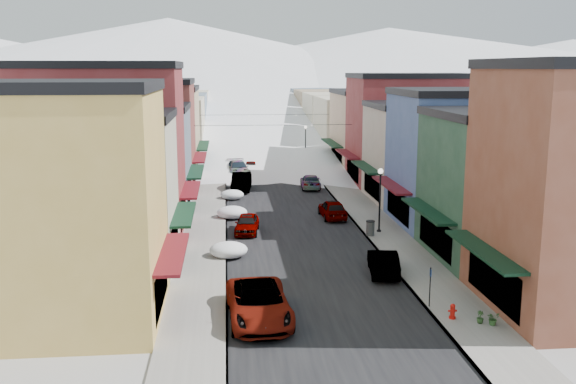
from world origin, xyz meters
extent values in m
plane|color=gray|center=(0.00, 0.00, 0.00)|extent=(600.00, 600.00, 0.00)
cube|color=black|center=(0.00, 60.00, 0.01)|extent=(10.00, 160.00, 0.01)
cube|color=gray|center=(-6.60, 60.00, 0.07)|extent=(3.20, 160.00, 0.15)
cube|color=gray|center=(6.60, 60.00, 0.07)|extent=(3.20, 160.00, 0.15)
cube|color=slate|center=(-5.05, 60.00, 0.07)|extent=(0.10, 160.00, 0.15)
cube|color=slate|center=(5.05, 60.00, 0.07)|extent=(0.10, 160.00, 0.15)
cube|color=gold|center=(-13.20, 4.00, 5.50)|extent=(10.00, 8.50, 11.00)
cube|color=black|center=(-13.20, 4.00, 11.25)|extent=(10.20, 8.70, 0.50)
cube|color=maroon|center=(-7.60, 4.00, 3.20)|extent=(1.20, 7.22, 0.15)
cube|color=beige|center=(-13.20, 12.50, 4.50)|extent=(10.00, 8.00, 9.00)
cube|color=black|center=(-13.20, 12.50, 9.25)|extent=(10.20, 8.20, 0.50)
cube|color=black|center=(-7.60, 12.50, 3.20)|extent=(1.20, 6.80, 0.15)
cube|color=maroon|center=(-13.70, 20.50, 6.00)|extent=(11.00, 8.00, 12.00)
cube|color=black|center=(-13.70, 20.50, 12.25)|extent=(11.20, 8.20, 0.50)
cube|color=maroon|center=(-7.60, 20.50, 3.20)|extent=(1.20, 6.80, 0.15)
cube|color=slate|center=(-13.20, 29.00, 4.25)|extent=(10.00, 9.00, 8.50)
cube|color=black|center=(-13.20, 29.00, 8.75)|extent=(10.20, 9.20, 0.50)
cube|color=black|center=(-7.60, 29.00, 3.20)|extent=(1.20, 7.65, 0.15)
cube|color=maroon|center=(-14.20, 38.00, 5.25)|extent=(12.00, 9.00, 10.50)
cube|color=black|center=(-14.20, 38.00, 10.75)|extent=(12.20, 9.20, 0.50)
cube|color=maroon|center=(-7.60, 38.00, 3.20)|extent=(1.20, 7.65, 0.15)
cube|color=tan|center=(-13.20, 48.00, 4.75)|extent=(10.00, 11.00, 9.50)
cube|color=black|center=(-13.20, 48.00, 9.75)|extent=(10.20, 11.20, 0.50)
cube|color=black|center=(-7.60, 48.00, 3.20)|extent=(1.20, 9.35, 0.15)
cube|color=black|center=(7.60, 3.00, 3.20)|extent=(1.20, 7.65, 0.15)
cube|color=#20432E|center=(13.20, 12.00, 4.50)|extent=(10.00, 9.00, 9.00)
cube|color=black|center=(13.20, 12.00, 9.25)|extent=(10.20, 9.20, 0.50)
cube|color=black|center=(7.60, 12.00, 3.20)|extent=(1.20, 7.65, 0.15)
cube|color=#3E568C|center=(13.20, 21.00, 5.00)|extent=(10.00, 9.00, 10.00)
cube|color=black|center=(13.20, 21.00, 10.25)|extent=(10.20, 9.20, 0.50)
cube|color=maroon|center=(7.60, 21.00, 3.20)|extent=(1.20, 7.65, 0.15)
cube|color=#B8A994|center=(13.70, 30.00, 4.25)|extent=(11.00, 9.00, 8.50)
cube|color=black|center=(13.70, 30.00, 8.75)|extent=(11.20, 9.20, 0.50)
cube|color=black|center=(7.60, 30.00, 3.20)|extent=(1.20, 7.65, 0.15)
cube|color=maroon|center=(14.20, 39.00, 5.50)|extent=(12.00, 9.00, 11.00)
cube|color=black|center=(14.20, 39.00, 11.25)|extent=(12.20, 9.20, 0.50)
cube|color=maroon|center=(7.60, 39.00, 3.20)|extent=(1.20, 7.65, 0.15)
cube|color=tan|center=(13.20, 49.00, 4.50)|extent=(10.00, 11.00, 9.00)
cube|color=black|center=(13.20, 49.00, 9.25)|extent=(10.20, 11.20, 0.50)
cube|color=black|center=(7.60, 49.00, 3.20)|extent=(1.20, 9.35, 0.15)
cube|color=gray|center=(-12.50, 62.00, 4.00)|extent=(9.00, 13.00, 8.00)
cube|color=gray|center=(12.50, 62.00, 4.00)|extent=(9.00, 13.00, 8.00)
cube|color=gray|center=(-12.50, 76.00, 4.00)|extent=(9.00, 13.00, 8.00)
cube|color=gray|center=(12.50, 76.00, 4.00)|extent=(9.00, 13.00, 8.00)
cube|color=gray|center=(-12.50, 90.00, 4.00)|extent=(9.00, 13.00, 8.00)
cube|color=gray|center=(12.50, 90.00, 4.00)|extent=(9.00, 13.00, 8.00)
cube|color=gray|center=(-12.50, 104.00, 4.00)|extent=(9.00, 13.00, 8.00)
cube|color=gray|center=(12.50, 104.00, 4.00)|extent=(9.00, 13.00, 8.00)
cube|color=silver|center=(0.00, 225.00, 6.00)|extent=(360.00, 40.00, 12.00)
cone|color=white|center=(-30.00, 275.00, 17.00)|extent=(300.00, 300.00, 34.00)
cone|color=white|center=(70.00, 270.00, 15.00)|extent=(320.00, 320.00, 30.00)
cone|color=white|center=(170.00, 290.00, 13.00)|extent=(280.00, 280.00, 26.00)
cylinder|color=black|center=(0.00, 40.00, 6.20)|extent=(16.40, 0.04, 0.04)
cylinder|color=black|center=(0.00, 55.00, 6.20)|extent=(16.40, 0.04, 0.04)
imported|color=white|center=(-3.50, 3.00, 0.88)|extent=(3.25, 6.47, 1.76)
imported|color=#999CA1|center=(-3.50, 19.85, 0.70)|extent=(2.13, 4.29, 1.41)
imported|color=black|center=(-3.50, 36.71, 0.86)|extent=(2.27, 5.37, 1.72)
imported|color=#A4A6AC|center=(-3.66, 45.79, 0.81)|extent=(2.88, 5.83, 1.63)
imported|color=black|center=(4.21, 9.37, 0.74)|extent=(2.18, 4.68, 1.48)
imported|color=gray|center=(3.58, 23.93, 0.77)|extent=(1.97, 4.57, 1.53)
imported|color=black|center=(3.50, 37.09, 0.70)|extent=(2.30, 4.95, 1.40)
imported|color=#ABADB4|center=(-2.15, 47.28, 0.69)|extent=(1.82, 4.12, 1.38)
imported|color=silver|center=(1.94, 63.35, 0.69)|extent=(2.88, 5.22, 1.38)
cylinder|color=red|center=(5.81, 1.95, 0.20)|extent=(0.33, 0.33, 0.10)
cylinder|color=red|center=(5.81, 1.95, 0.44)|extent=(0.23, 0.23, 0.58)
sphere|color=red|center=(5.81, 1.95, 0.77)|extent=(0.25, 0.25, 0.25)
cylinder|color=red|center=(5.81, 1.95, 0.54)|extent=(0.44, 0.10, 0.10)
cylinder|color=black|center=(5.20, 3.62, 1.18)|extent=(0.06, 0.06, 2.06)
cube|color=navy|center=(5.20, 3.62, 1.93)|extent=(0.03, 0.28, 0.37)
cylinder|color=#525456|center=(5.32, 17.68, 0.67)|extent=(0.60, 0.60, 1.03)
cylinder|color=black|center=(5.32, 17.68, 1.20)|extent=(0.64, 0.64, 0.07)
cylinder|color=black|center=(6.21, 18.73, 0.20)|extent=(0.33, 0.33, 0.11)
cylinder|color=black|center=(6.21, 18.73, 2.33)|extent=(0.13, 0.13, 4.35)
sphere|color=white|center=(6.21, 18.73, 4.67)|extent=(0.39, 0.39, 0.39)
cylinder|color=black|center=(5.20, 55.00, 0.20)|extent=(0.32, 0.32, 0.11)
cylinder|color=black|center=(5.20, 55.00, 2.28)|extent=(0.13, 0.13, 4.27)
sphere|color=white|center=(5.20, 55.00, 4.58)|extent=(0.38, 0.38, 0.38)
imported|color=#325E2A|center=(7.44, 1.00, 0.47)|extent=(0.71, 0.67, 0.64)
imported|color=#2C4C23|center=(6.92, 1.27, 0.45)|extent=(0.39, 0.39, 0.60)
ellipsoid|color=white|center=(-4.90, 13.58, 0.52)|extent=(2.46, 2.09, 1.04)
ellipsoid|color=white|center=(-4.70, 14.78, 0.26)|extent=(1.05, 0.95, 0.53)
ellipsoid|color=white|center=(-4.56, 24.47, 0.52)|extent=(2.47, 2.09, 1.05)
ellipsoid|color=white|center=(-4.36, 25.67, 0.26)|extent=(1.06, 0.95, 0.53)
ellipsoid|color=white|center=(-4.48, 32.18, 0.46)|extent=(2.18, 1.85, 0.92)
ellipsoid|color=white|center=(-4.28, 33.38, 0.23)|extent=(0.93, 0.84, 0.47)
camera|label=1|loc=(-4.90, -26.39, 12.07)|focal=40.00mm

